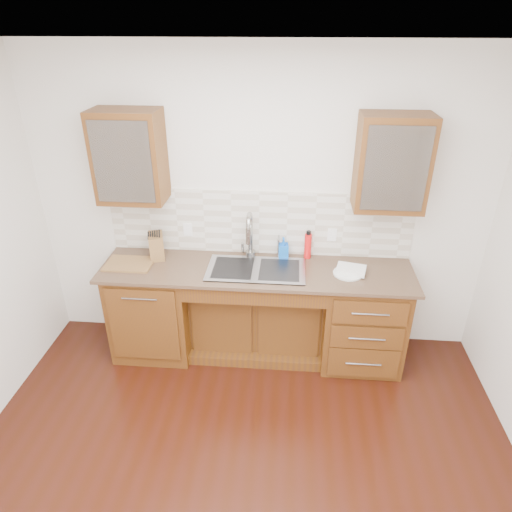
# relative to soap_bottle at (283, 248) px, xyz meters

# --- Properties ---
(ground) EXTENTS (4.00, 3.50, 0.10)m
(ground) POSITION_rel_soap_bottle_xyz_m (-0.22, -1.66, -1.06)
(ground) COLOR black
(ceiling) EXTENTS (4.00, 3.50, 0.10)m
(ceiling) POSITION_rel_soap_bottle_xyz_m (-0.22, -1.66, 1.74)
(ceiling) COLOR white
(ceiling) RESTS_ON wall_back
(wall_back) EXTENTS (4.00, 0.10, 2.70)m
(wall_back) POSITION_rel_soap_bottle_xyz_m (-0.22, 0.14, 0.34)
(wall_back) COLOR silver
(wall_back) RESTS_ON ground
(base_cabinet_left) EXTENTS (0.70, 0.62, 0.88)m
(base_cabinet_left) POSITION_rel_soap_bottle_xyz_m (-1.17, -0.22, -0.57)
(base_cabinet_left) COLOR #593014
(base_cabinet_left) RESTS_ON ground
(base_cabinet_center) EXTENTS (1.20, 0.44, 0.70)m
(base_cabinet_center) POSITION_rel_soap_bottle_xyz_m (-0.22, -0.13, -0.66)
(base_cabinet_center) COLOR #593014
(base_cabinet_center) RESTS_ON ground
(base_cabinet_right) EXTENTS (0.70, 0.62, 0.88)m
(base_cabinet_right) POSITION_rel_soap_bottle_xyz_m (0.73, -0.22, -0.57)
(base_cabinet_right) COLOR #593014
(base_cabinet_right) RESTS_ON ground
(countertop) EXTENTS (2.70, 0.65, 0.03)m
(countertop) POSITION_rel_soap_bottle_xyz_m (-0.22, -0.24, -0.11)
(countertop) COLOR #84705B
(countertop) RESTS_ON base_cabinet_left
(backsplash) EXTENTS (2.70, 0.02, 0.59)m
(backsplash) POSITION_rel_soap_bottle_xyz_m (-0.22, 0.08, 0.20)
(backsplash) COLOR beige
(backsplash) RESTS_ON wall_back
(sink) EXTENTS (0.84, 0.46, 0.19)m
(sink) POSITION_rel_soap_bottle_xyz_m (-0.22, -0.25, -0.18)
(sink) COLOR #9E9EA5
(sink) RESTS_ON countertop
(faucet) EXTENTS (0.04, 0.04, 0.40)m
(faucet) POSITION_rel_soap_bottle_xyz_m (-0.29, -0.02, 0.10)
(faucet) COLOR #999993
(faucet) RESTS_ON countertop
(filter_tap) EXTENTS (0.02, 0.02, 0.24)m
(filter_tap) POSITION_rel_soap_bottle_xyz_m (-0.04, -0.01, 0.02)
(filter_tap) COLOR #999993
(filter_tap) RESTS_ON countertop
(upper_cabinet_left) EXTENTS (0.55, 0.34, 0.75)m
(upper_cabinet_left) POSITION_rel_soap_bottle_xyz_m (-1.27, -0.08, 0.82)
(upper_cabinet_left) COLOR #593014
(upper_cabinet_left) RESTS_ON wall_back
(upper_cabinet_right) EXTENTS (0.55, 0.34, 0.75)m
(upper_cabinet_right) POSITION_rel_soap_bottle_xyz_m (0.83, -0.08, 0.82)
(upper_cabinet_right) COLOR #593014
(upper_cabinet_right) RESTS_ON wall_back
(outlet_left) EXTENTS (0.08, 0.01, 0.12)m
(outlet_left) POSITION_rel_soap_bottle_xyz_m (-0.87, 0.07, 0.11)
(outlet_left) COLOR white
(outlet_left) RESTS_ON backsplash
(outlet_right) EXTENTS (0.08, 0.01, 0.12)m
(outlet_right) POSITION_rel_soap_bottle_xyz_m (0.43, 0.07, 0.11)
(outlet_right) COLOR white
(outlet_right) RESTS_ON backsplash
(soap_bottle) EXTENTS (0.10, 0.10, 0.19)m
(soap_bottle) POSITION_rel_soap_bottle_xyz_m (0.00, 0.00, 0.00)
(soap_bottle) COLOR blue
(soap_bottle) RESTS_ON countertop
(water_bottle) EXTENTS (0.07, 0.07, 0.23)m
(water_bottle) POSITION_rel_soap_bottle_xyz_m (0.22, 0.01, 0.02)
(water_bottle) COLOR red
(water_bottle) RESTS_ON countertop
(plate) EXTENTS (0.27, 0.27, 0.01)m
(plate) POSITION_rel_soap_bottle_xyz_m (0.56, -0.26, -0.09)
(plate) COLOR silver
(plate) RESTS_ON countertop
(dish_towel) EXTENTS (0.27, 0.22, 0.04)m
(dish_towel) POSITION_rel_soap_bottle_xyz_m (0.58, -0.24, -0.06)
(dish_towel) COLOR silver
(dish_towel) RESTS_ON plate
(knife_block) EXTENTS (0.18, 0.23, 0.22)m
(knife_block) POSITION_rel_soap_bottle_xyz_m (-1.13, -0.10, 0.02)
(knife_block) COLOR brown
(knife_block) RESTS_ON countertop
(cutting_board) EXTENTS (0.41, 0.29, 0.02)m
(cutting_board) POSITION_rel_soap_bottle_xyz_m (-1.34, -0.25, -0.09)
(cutting_board) COLOR olive
(cutting_board) RESTS_ON countertop
(cup_left_a) EXTENTS (0.16, 0.16, 0.10)m
(cup_left_a) POSITION_rel_soap_bottle_xyz_m (-1.33, -0.08, 0.77)
(cup_left_a) COLOR silver
(cup_left_a) RESTS_ON upper_cabinet_left
(cup_left_b) EXTENTS (0.14, 0.14, 0.10)m
(cup_left_b) POSITION_rel_soap_bottle_xyz_m (-1.21, -0.08, 0.77)
(cup_left_b) COLOR white
(cup_left_b) RESTS_ON upper_cabinet_left
(cup_right_a) EXTENTS (0.17, 0.17, 0.11)m
(cup_right_a) POSITION_rel_soap_bottle_xyz_m (0.77, -0.08, 0.77)
(cup_right_a) COLOR white
(cup_right_a) RESTS_ON upper_cabinet_right
(cup_right_b) EXTENTS (0.10, 0.10, 0.09)m
(cup_right_b) POSITION_rel_soap_bottle_xyz_m (0.97, -0.08, 0.76)
(cup_right_b) COLOR white
(cup_right_b) RESTS_ON upper_cabinet_right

